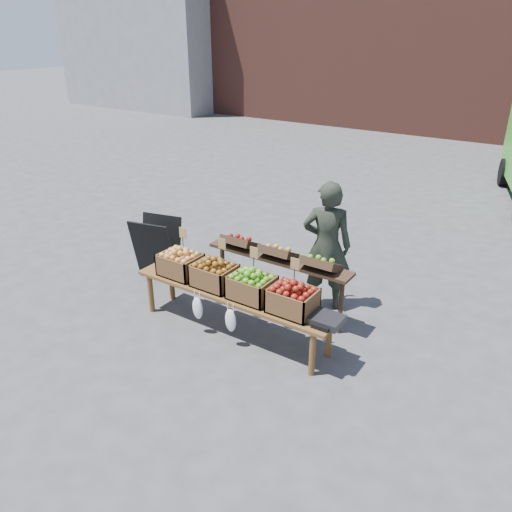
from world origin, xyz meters
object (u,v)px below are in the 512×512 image
Objects in this scene: crate_golden_apples at (180,264)px; crate_red_apples at (252,287)px; weighing_scale at (327,320)px; vendor at (327,246)px; crate_green_apples at (293,301)px; chalkboard_sign at (157,249)px; display_bench at (233,312)px; crate_russet_pears at (214,275)px; back_table at (278,277)px.

crate_red_apples is (1.10, 0.00, 0.00)m from crate_golden_apples.
weighing_scale is (0.98, 0.00, -0.10)m from crate_red_apples.
crate_green_apples is at bearing 76.98° from vendor.
weighing_scale is at bearing -23.03° from chalkboard_sign.
crate_russet_pears reaches higher than display_bench.
back_table is at bearing 57.00° from crate_russet_pears.
crate_green_apples is (0.21, -1.22, -0.16)m from vendor.
crate_russet_pears reaches higher than weighing_scale.
vendor reaches higher than crate_golden_apples.
crate_red_apples is at bearing 0.00° from display_bench.
crate_golden_apples is at bearing -42.42° from chalkboard_sign.
back_table is at bearing 145.75° from weighing_scale.
crate_green_apples is at bearing -48.71° from back_table.
back_table is at bearing -7.84° from chalkboard_sign.
back_table reaches higher than crate_red_apples.
vendor is 3.49× the size of crate_golden_apples.
display_bench is at bearing 0.00° from crate_russet_pears.
chalkboard_sign is 0.36× the size of display_bench.
weighing_scale is (1.06, -0.72, 0.09)m from back_table.
vendor is at bearing 99.63° from crate_green_apples.
back_table is at bearing 27.28° from vendor.
vendor reaches higher than crate_green_apples.
crate_russet_pears is at bearing 180.00° from crate_green_apples.
crate_russet_pears is at bearing 180.00° from weighing_scale.
weighing_scale is (1.52, 0.00, -0.10)m from crate_russet_pears.
chalkboard_sign is 2.86× the size of weighing_scale.
crate_red_apples is 0.55m from crate_green_apples.
weighing_scale reaches higher than display_bench.
crate_russet_pears is at bearing 180.00° from crate_red_apples.
crate_green_apples is (1.10, 0.00, 0.00)m from crate_russet_pears.
weighing_scale is at bearing 0.00° from crate_golden_apples.
chalkboard_sign reaches higher than display_bench.
weighing_scale is at bearing 0.00° from crate_red_apples.
vendor is 1.49m from display_bench.
crate_golden_apples is at bearing 180.00° from crate_red_apples.
crate_green_apples is at bearing -24.65° from chalkboard_sign.
crate_green_apples is (0.63, -0.72, 0.19)m from back_table.
vendor is 1.25m from crate_green_apples.
chalkboard_sign is 2.68m from crate_green_apples.
vendor is 0.75m from back_table.
weighing_scale is (0.42, 0.00, -0.10)m from crate_green_apples.
chalkboard_sign is at bearing 165.13° from crate_red_apples.
crate_red_apples and crate_green_apples have the same top height.
back_table is at bearing 131.29° from crate_green_apples.
crate_red_apples is 1.00× the size of crate_green_apples.
crate_russet_pears is at bearing 180.00° from display_bench.
weighing_scale is at bearing 0.00° from display_bench.
vendor is 3.49× the size of crate_russet_pears.
back_table is 4.20× the size of crate_red_apples.
chalkboard_sign is 1.94× the size of crate_red_apples.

